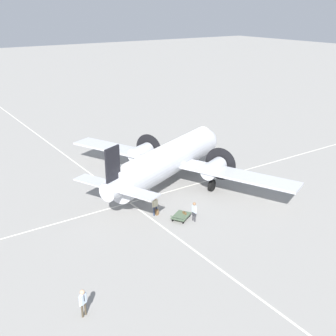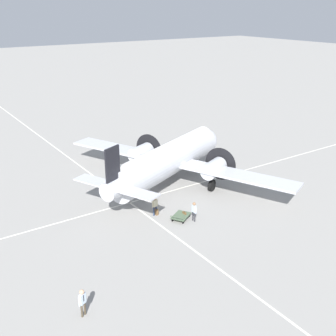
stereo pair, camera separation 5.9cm
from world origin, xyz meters
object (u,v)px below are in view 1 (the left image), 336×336
object	(u,v)px
baggage_cart	(181,216)
suitcase_near_door	(184,215)
airliner_main	(171,158)
crew_foreground	(83,300)
ramp_agent	(194,210)
passenger_boarding	(155,204)
suitcase_upright_spare	(156,211)

from	to	relation	value
baggage_cart	suitcase_near_door	bearing A→B (deg)	-18.37
airliner_main	suitcase_near_door	distance (m)	7.36
crew_foreground	ramp_agent	bearing A→B (deg)	179.96
airliner_main	crew_foreground	distance (m)	19.12
baggage_cart	airliner_main	bearing A→B (deg)	31.48
passenger_boarding	baggage_cart	distance (m)	2.32
airliner_main	passenger_boarding	size ratio (longest dim) A/B	13.94
airliner_main	passenger_boarding	distance (m)	6.82
suitcase_near_door	baggage_cart	bearing A→B (deg)	-77.74
passenger_boarding	baggage_cart	world-z (taller)	passenger_boarding
crew_foreground	baggage_cart	size ratio (longest dim) A/B	0.85
suitcase_near_door	baggage_cart	size ratio (longest dim) A/B	0.26
airliner_main	passenger_boarding	bearing A→B (deg)	-158.92
airliner_main	suitcase_near_door	bearing A→B (deg)	-138.71
passenger_boarding	crew_foreground	bearing A→B (deg)	-146.50
crew_foreground	airliner_main	bearing A→B (deg)	-163.42
suitcase_near_door	suitcase_upright_spare	size ratio (longest dim) A/B	0.91
passenger_boarding	ramp_agent	world-z (taller)	passenger_boarding
crew_foreground	passenger_boarding	bearing A→B (deg)	-165.32
airliner_main	crew_foreground	bearing A→B (deg)	-162.50
airliner_main	crew_foreground	world-z (taller)	airliner_main
airliner_main	suitcase_upright_spare	bearing A→B (deg)	-158.45
airliner_main	ramp_agent	size ratio (longest dim) A/B	14.07
passenger_boarding	ramp_agent	distance (m)	3.26
passenger_boarding	suitcase_near_door	distance (m)	2.53
suitcase_upright_spare	baggage_cart	world-z (taller)	suitcase_upright_spare
ramp_agent	baggage_cart	distance (m)	1.28
passenger_boarding	ramp_agent	bearing A→B (deg)	-57.22
crew_foreground	suitcase_near_door	distance (m)	13.01
airliner_main	crew_foreground	size ratio (longest dim) A/B	13.40
crew_foreground	ramp_agent	distance (m)	12.83
crew_foreground	baggage_cart	distance (m)	12.62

